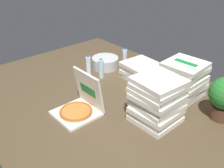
% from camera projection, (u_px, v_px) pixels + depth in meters
% --- Properties ---
extents(ground_plane, '(3.20, 2.40, 0.02)m').
position_uv_depth(ground_plane, '(104.00, 98.00, 2.74)').
color(ground_plane, '#4C3D28').
extents(open_pizza_box, '(0.39, 0.40, 0.41)m').
position_uv_depth(open_pizza_box, '(80.00, 106.00, 2.45)').
color(open_pizza_box, silver).
rests_on(open_pizza_box, ground_plane).
extents(pizza_stack_right_mid, '(0.43, 0.43, 0.20)m').
position_uv_depth(pizza_stack_right_mid, '(141.00, 70.00, 3.10)').
color(pizza_stack_right_mid, silver).
rests_on(pizza_stack_right_mid, ground_plane).
extents(pizza_stack_left_near, '(0.43, 0.42, 0.40)m').
position_uv_depth(pizza_stack_left_near, '(183.00, 79.00, 2.69)').
color(pizza_stack_left_near, silver).
rests_on(pizza_stack_left_near, ground_plane).
extents(pizza_stack_center_far, '(0.42, 0.42, 0.44)m').
position_uv_depth(pizza_stack_center_far, '(157.00, 101.00, 2.27)').
color(pizza_stack_center_far, silver).
rests_on(pizza_stack_center_far, ground_plane).
extents(ice_bucket, '(0.35, 0.35, 0.14)m').
position_uv_depth(ice_bucket, '(105.00, 63.00, 3.37)').
color(ice_bucket, '#B7BABF').
rests_on(ice_bucket, ground_plane).
extents(water_bottle_0, '(0.06, 0.06, 0.25)m').
position_uv_depth(water_bottle_0, '(125.00, 58.00, 3.38)').
color(water_bottle_0, silver).
rests_on(water_bottle_0, ground_plane).
extents(water_bottle_1, '(0.06, 0.06, 0.25)m').
position_uv_depth(water_bottle_1, '(88.00, 66.00, 3.16)').
color(water_bottle_1, white).
rests_on(water_bottle_1, ground_plane).
extents(water_bottle_2, '(0.06, 0.06, 0.25)m').
position_uv_depth(water_bottle_2, '(101.00, 69.00, 3.09)').
color(water_bottle_2, silver).
rests_on(water_bottle_2, ground_plane).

